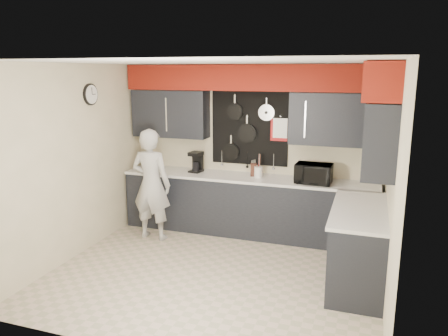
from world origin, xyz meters
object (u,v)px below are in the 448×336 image
(coffee_maker, at_px, (197,161))
(person, at_px, (151,185))
(utensil_crock, at_px, (258,172))
(microwave, at_px, (314,174))
(knife_block, at_px, (253,170))

(coffee_maker, xyz_separation_m, person, (-0.45, -0.70, -0.25))
(utensil_crock, xyz_separation_m, person, (-1.48, -0.65, -0.16))
(microwave, bearing_deg, knife_block, 173.25)
(microwave, relative_size, person, 0.30)
(knife_block, bearing_deg, microwave, -25.51)
(microwave, distance_m, coffee_maker, 1.88)
(microwave, xyz_separation_m, coffee_maker, (-1.87, 0.14, 0.03))
(knife_block, height_order, utensil_crock, knife_block)
(coffee_maker, height_order, person, person)
(knife_block, bearing_deg, coffee_maker, 163.67)
(knife_block, relative_size, utensil_crock, 1.21)
(knife_block, distance_m, coffee_maker, 0.94)
(utensil_crock, bearing_deg, knife_block, 149.46)
(utensil_crock, relative_size, person, 0.10)
(knife_block, relative_size, coffee_maker, 0.61)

